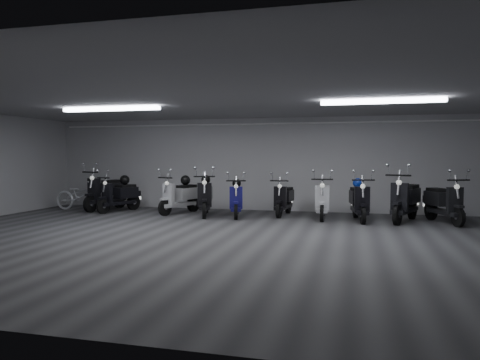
% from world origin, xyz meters
% --- Properties ---
extents(floor, '(14.00, 10.00, 0.01)m').
position_xyz_m(floor, '(0.00, 0.00, -0.01)').
color(floor, '#37373A').
rests_on(floor, ground).
extents(ceiling, '(14.00, 10.00, 0.01)m').
position_xyz_m(ceiling, '(0.00, 0.00, 2.80)').
color(ceiling, gray).
rests_on(ceiling, ground).
extents(back_wall, '(14.00, 0.01, 2.80)m').
position_xyz_m(back_wall, '(0.00, 5.00, 1.40)').
color(back_wall, '#A8A8AB').
rests_on(back_wall, ground).
extents(front_wall, '(14.00, 0.01, 2.80)m').
position_xyz_m(front_wall, '(0.00, -5.00, 1.40)').
color(front_wall, '#A8A8AB').
rests_on(front_wall, ground).
extents(fluor_strip_left, '(2.40, 0.18, 0.08)m').
position_xyz_m(fluor_strip_left, '(-3.00, 1.00, 2.74)').
color(fluor_strip_left, white).
rests_on(fluor_strip_left, ceiling).
extents(fluor_strip_right, '(2.40, 0.18, 0.08)m').
position_xyz_m(fluor_strip_right, '(3.00, 1.00, 2.74)').
color(fluor_strip_right, white).
rests_on(fluor_strip_right, ceiling).
extents(conduit, '(13.60, 0.05, 0.05)m').
position_xyz_m(conduit, '(0.00, 4.92, 2.62)').
color(conduit, white).
rests_on(conduit, back_wall).
extents(scooter_0, '(1.00, 2.06, 1.47)m').
position_xyz_m(scooter_0, '(-4.88, 3.89, 0.73)').
color(scooter_0, black).
rests_on(scooter_0, floor).
extents(scooter_1, '(1.12, 1.81, 1.28)m').
position_xyz_m(scooter_1, '(-4.26, 3.57, 0.64)').
color(scooter_1, black).
rests_on(scooter_1, floor).
extents(scooter_2, '(1.20, 1.85, 1.31)m').
position_xyz_m(scooter_2, '(-2.35, 3.60, 0.65)').
color(scooter_2, silver).
rests_on(scooter_2, floor).
extents(scooter_3, '(1.11, 1.96, 1.39)m').
position_xyz_m(scooter_3, '(-1.49, 3.34, 0.69)').
color(scooter_3, black).
rests_on(scooter_3, floor).
extents(scooter_4, '(0.93, 1.77, 1.26)m').
position_xyz_m(scooter_4, '(-0.60, 3.32, 0.63)').
color(scooter_4, navy).
rests_on(scooter_4, floor).
extents(scooter_5, '(0.69, 1.70, 1.24)m').
position_xyz_m(scooter_5, '(0.61, 3.88, 0.62)').
color(scooter_5, black).
rests_on(scooter_5, floor).
extents(scooter_6, '(0.67, 1.81, 1.33)m').
position_xyz_m(scooter_6, '(1.69, 3.52, 0.66)').
color(scooter_6, silver).
rests_on(scooter_6, floor).
extents(scooter_7, '(0.84, 1.86, 1.33)m').
position_xyz_m(scooter_7, '(2.62, 3.33, 0.67)').
color(scooter_7, black).
rests_on(scooter_7, floor).
extents(scooter_8, '(1.34, 2.10, 1.48)m').
position_xyz_m(scooter_8, '(3.74, 3.41, 0.74)').
color(scooter_8, black).
rests_on(scooter_8, floor).
extents(scooter_9, '(1.19, 1.92, 1.36)m').
position_xyz_m(scooter_9, '(4.63, 3.42, 0.68)').
color(scooter_9, black).
rests_on(scooter_9, floor).
extents(bicycle, '(1.74, 0.68, 1.11)m').
position_xyz_m(bicycle, '(-5.58, 3.66, 0.56)').
color(bicycle, white).
rests_on(bicycle, floor).
extents(helmet_0, '(0.28, 0.28, 0.28)m').
position_xyz_m(helmet_0, '(-2.25, 3.82, 0.95)').
color(helmet_0, black).
rests_on(helmet_0, scooter_2).
extents(helmet_1, '(0.29, 0.29, 0.29)m').
position_xyz_m(helmet_1, '(-4.18, 3.80, 0.94)').
color(helmet_1, black).
rests_on(helmet_1, scooter_1).
extents(helmet_2, '(0.26, 0.26, 0.26)m').
position_xyz_m(helmet_2, '(-1.56, 3.59, 0.99)').
color(helmet_2, black).
rests_on(helmet_2, scooter_3).
extents(helmet_3, '(0.24, 0.24, 0.24)m').
position_xyz_m(helmet_3, '(-0.65, 3.55, 0.90)').
color(helmet_3, black).
rests_on(helmet_3, scooter_4).
extents(helmet_4, '(0.26, 0.26, 0.26)m').
position_xyz_m(helmet_4, '(2.59, 3.57, 0.96)').
color(helmet_4, '#0D2695').
rests_on(helmet_4, scooter_7).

